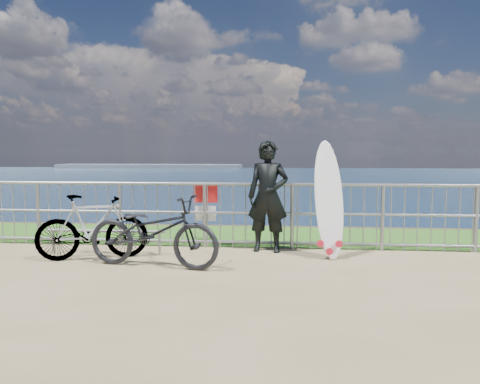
# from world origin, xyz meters

# --- Properties ---
(grass_strip) EXTENTS (120.00, 120.00, 0.00)m
(grass_strip) POSITION_xyz_m (0.00, 2.70, 0.01)
(grass_strip) COLOR #2B611A
(grass_strip) RESTS_ON ground
(seascape) EXTENTS (260.00, 260.00, 5.00)m
(seascape) POSITION_xyz_m (-43.75, 147.49, -4.03)
(seascape) COLOR brown
(seascape) RESTS_ON ground
(railing) EXTENTS (10.06, 0.10, 1.13)m
(railing) POSITION_xyz_m (0.01, 1.60, 0.58)
(railing) COLOR gray
(railing) RESTS_ON ground
(surfer) EXTENTS (0.71, 0.51, 1.83)m
(surfer) POSITION_xyz_m (0.60, 1.36, 0.92)
(surfer) COLOR black
(surfer) RESTS_ON ground
(surfboard) EXTENTS (0.60, 0.57, 1.84)m
(surfboard) POSITION_xyz_m (1.56, 0.98, 0.85)
(surfboard) COLOR white
(surfboard) RESTS_ON ground
(bicycle_near) EXTENTS (2.07, 1.01, 1.04)m
(bicycle_near) POSITION_xyz_m (-1.00, 0.15, 0.52)
(bicycle_near) COLOR black
(bicycle_near) RESTS_ON ground
(bicycle_far) EXTENTS (1.73, 1.01, 1.00)m
(bicycle_far) POSITION_xyz_m (-2.06, 0.54, 0.50)
(bicycle_far) COLOR black
(bicycle_far) RESTS_ON ground
(bike_rack) EXTENTS (1.97, 0.05, 0.41)m
(bike_rack) POSITION_xyz_m (-1.99, 0.89, 0.34)
(bike_rack) COLOR gray
(bike_rack) RESTS_ON ground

